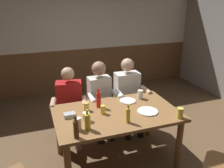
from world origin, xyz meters
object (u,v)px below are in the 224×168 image
at_px(plate_0, 148,111).
at_px(dining_table, 116,119).
at_px(pint_glass_3, 86,117).
at_px(person_1, 101,96).
at_px(person_2, 129,92).
at_px(pint_glass_0, 180,113).
at_px(pint_glass_2, 103,110).
at_px(bottle_0, 76,129).
at_px(pint_glass_5, 78,124).
at_px(bottle_2, 87,122).
at_px(pint_glass_4, 140,94).
at_px(condiment_caddy, 70,115).
at_px(bottle_3, 128,115).
at_px(pint_glass_1, 86,107).
at_px(plate_1, 128,101).
at_px(bottle_1, 99,100).
at_px(person_0, 69,103).

bearing_deg(plate_0, dining_table, 162.08).
distance_m(dining_table, pint_glass_3, 0.46).
xyz_separation_m(person_1, person_2, (0.47, -0.00, -0.00)).
distance_m(pint_glass_0, pint_glass_2, 0.96).
relative_size(bottle_0, pint_glass_5, 1.73).
height_order(bottle_2, pint_glass_4, bottle_2).
bearing_deg(condiment_caddy, person_2, 30.42).
distance_m(condiment_caddy, bottle_2, 0.39).
xyz_separation_m(person_2, pint_glass_4, (0.00, -0.42, 0.14)).
distance_m(dining_table, pint_glass_5, 0.63).
bearing_deg(bottle_3, pint_glass_2, 124.88).
height_order(pint_glass_1, pint_glass_4, pint_glass_4).
height_order(person_1, pint_glass_2, person_1).
relative_size(person_2, plate_0, 4.54).
distance_m(dining_table, bottle_3, 0.35).
height_order(person_2, pint_glass_4, person_2).
relative_size(plate_1, bottle_1, 0.86).
height_order(plate_1, bottle_1, bottle_1).
distance_m(plate_1, bottle_3, 0.60).
height_order(person_1, bottle_2, person_1).
bearing_deg(pint_glass_2, pint_glass_1, 138.50).
distance_m(pint_glass_0, pint_glass_5, 1.24).
xyz_separation_m(person_1, pint_glass_2, (-0.18, -0.69, 0.13)).
distance_m(condiment_caddy, bottle_0, 0.49).
height_order(plate_0, bottle_3, bottle_3).
height_order(bottle_1, pint_glass_0, bottle_1).
distance_m(bottle_2, pint_glass_3, 0.20).
bearing_deg(condiment_caddy, person_1, 46.58).
relative_size(pint_glass_1, pint_glass_2, 0.97).
bearing_deg(pint_glass_1, pint_glass_4, 7.34).
height_order(dining_table, pint_glass_4, pint_glass_4).
bearing_deg(person_2, bottle_2, 47.76).
height_order(dining_table, bottle_1, bottle_1).
bearing_deg(plate_1, person_2, 65.17).
distance_m(bottle_3, pint_glass_1, 0.61).
relative_size(person_0, pint_glass_4, 9.07).
bearing_deg(pint_glass_4, pint_glass_0, -73.22).
relative_size(person_2, pint_glass_2, 10.75).
bearing_deg(pint_glass_0, plate_1, 122.36).
bearing_deg(person_2, pint_glass_5, 44.16).
relative_size(bottle_3, pint_glass_0, 1.82).
distance_m(pint_glass_0, pint_glass_4, 0.71).
distance_m(bottle_1, pint_glass_5, 0.61).
bearing_deg(pint_glass_4, pint_glass_3, -157.72).
bearing_deg(plate_1, pint_glass_4, 7.81).
relative_size(person_2, bottle_3, 5.12).
xyz_separation_m(plate_0, pint_glass_3, (-0.81, 0.04, 0.05)).
bearing_deg(person_1, person_2, 176.67).
bearing_deg(condiment_caddy, plate_1, 11.65).
height_order(dining_table, bottle_3, bottle_3).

